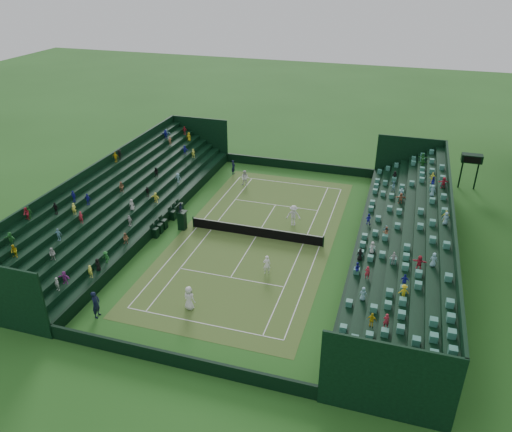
{
  "coord_description": "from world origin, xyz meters",
  "views": [
    {
      "loc": [
        10.9,
        -35.3,
        21.25
      ],
      "look_at": [
        0.0,
        0.0,
        2.0
      ],
      "focal_mm": 35.0,
      "sensor_mm": 36.0,
      "label": 1
    }
  ],
  "objects_px": {
    "tennis_net": "(256,231)",
    "player_far_east": "(293,215)",
    "player_near_west": "(189,298)",
    "player_near_east": "(267,265)",
    "umpire_chair": "(182,218)",
    "player_far_west": "(245,178)"
  },
  "relations": [
    {
      "from": "player_near_west",
      "to": "player_far_west",
      "type": "distance_m",
      "value": 20.81
    },
    {
      "from": "tennis_net",
      "to": "player_near_west",
      "type": "xyz_separation_m",
      "value": [
        -1.41,
        -10.67,
        0.35
      ]
    },
    {
      "from": "player_near_west",
      "to": "player_far_west",
      "type": "relative_size",
      "value": 1.06
    },
    {
      "from": "tennis_net",
      "to": "umpire_chair",
      "type": "bearing_deg",
      "value": -175.06
    },
    {
      "from": "player_near_west",
      "to": "player_far_west",
      "type": "height_order",
      "value": "player_near_west"
    },
    {
      "from": "tennis_net",
      "to": "player_far_east",
      "type": "relative_size",
      "value": 6.07
    },
    {
      "from": "tennis_net",
      "to": "umpire_chair",
      "type": "xyz_separation_m",
      "value": [
        -6.59,
        -0.57,
        0.56
      ]
    },
    {
      "from": "tennis_net",
      "to": "player_far_west",
      "type": "bearing_deg",
      "value": 113.24
    },
    {
      "from": "player_near_west",
      "to": "player_near_east",
      "type": "distance_m",
      "value": 6.78
    },
    {
      "from": "tennis_net",
      "to": "player_far_west",
      "type": "relative_size",
      "value": 7.04
    },
    {
      "from": "umpire_chair",
      "to": "player_far_west",
      "type": "distance_m",
      "value": 10.77
    },
    {
      "from": "player_near_east",
      "to": "player_far_west",
      "type": "distance_m",
      "value": 16.43
    },
    {
      "from": "umpire_chair",
      "to": "player_near_east",
      "type": "xyz_separation_m",
      "value": [
        8.99,
        -4.5,
        -0.29
      ]
    },
    {
      "from": "player_near_west",
      "to": "player_far_west",
      "type": "xyz_separation_m",
      "value": [
        -2.86,
        20.62,
        -0.05
      ]
    },
    {
      "from": "umpire_chair",
      "to": "player_near_east",
      "type": "bearing_deg",
      "value": -26.57
    },
    {
      "from": "player_near_west",
      "to": "player_far_east",
      "type": "relative_size",
      "value": 0.91
    },
    {
      "from": "player_near_east",
      "to": "player_far_east",
      "type": "bearing_deg",
      "value": -115.3
    },
    {
      "from": "umpire_chair",
      "to": "player_far_west",
      "type": "height_order",
      "value": "umpire_chair"
    },
    {
      "from": "tennis_net",
      "to": "player_near_east",
      "type": "xyz_separation_m",
      "value": [
        2.41,
        -5.07,
        0.26
      ]
    },
    {
      "from": "umpire_chair",
      "to": "player_near_west",
      "type": "xyz_separation_m",
      "value": [
        5.17,
        -10.1,
        -0.2
      ]
    },
    {
      "from": "tennis_net",
      "to": "player_far_east",
      "type": "distance_m",
      "value": 3.95
    },
    {
      "from": "umpire_chair",
      "to": "player_far_west",
      "type": "relative_size",
      "value": 1.53
    }
  ]
}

